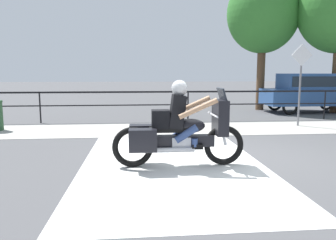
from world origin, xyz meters
TOP-DOWN VIEW (x-y plane):
  - ground_plane at (0.00, 0.00)m, footprint 120.00×120.00m
  - sidewalk_band at (0.00, 3.40)m, footprint 44.00×2.40m
  - crosswalk_band at (-1.13, -0.20)m, footprint 3.37×6.00m
  - fence_railing at (0.00, 5.05)m, footprint 36.00×0.05m
  - motorcycle at (-1.05, -0.58)m, footprint 2.43×0.76m
  - parked_car at (5.59, 7.19)m, footprint 3.98×1.64m
  - street_sign at (3.39, 3.65)m, footprint 0.69×0.06m
  - tree_behind_sign at (3.91, 8.44)m, footprint 3.24×3.24m

SIDE VIEW (x-z plane):
  - ground_plane at x=0.00m, z-range 0.00..0.00m
  - crosswalk_band at x=-1.13m, z-range 0.00..0.01m
  - sidewalk_band at x=0.00m, z-range 0.00..0.01m
  - motorcycle at x=-1.05m, z-range -0.11..1.47m
  - fence_railing at x=0.00m, z-range 0.31..1.39m
  - parked_car at x=5.59m, z-range 0.11..1.79m
  - street_sign at x=3.39m, z-range 0.32..2.93m
  - tree_behind_sign at x=3.91m, z-range 1.27..7.43m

